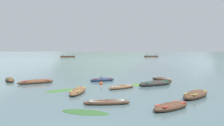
% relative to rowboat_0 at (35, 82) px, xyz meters
% --- Properties ---
extents(ground_plane, '(6000.00, 6000.00, 0.00)m').
position_rel_rowboat_0_xyz_m(ground_plane, '(6.42, 1482.16, -0.17)').
color(ground_plane, '#476066').
extents(mountain_2, '(1328.63, 1328.63, 449.36)m').
position_rel_rowboat_0_xyz_m(mountain_2, '(-213.03, 2464.97, 224.51)').
color(mountain_2, '#56665B').
rests_on(mountain_2, ground).
extents(mountain_3, '(1024.71, 1024.71, 329.47)m').
position_rel_rowboat_0_xyz_m(mountain_3, '(853.90, 2631.88, 164.56)').
color(mountain_3, slate).
rests_on(mountain_3, ground).
extents(rowboat_0, '(3.84, 3.05, 0.55)m').
position_rel_rowboat_0_xyz_m(rowboat_0, '(0.00, 0.00, 0.00)').
color(rowboat_0, brown).
rests_on(rowboat_0, ground).
extents(rowboat_1, '(1.41, 4.18, 0.54)m').
position_rel_rowboat_0_xyz_m(rowboat_1, '(5.42, -6.26, -0.00)').
color(rowboat_1, brown).
rests_on(rowboat_1, ground).
extents(rowboat_2, '(4.20, 3.24, 0.61)m').
position_rel_rowboat_0_xyz_m(rowboat_2, '(12.75, -1.48, 0.02)').
color(rowboat_2, '#2D2826').
rests_on(rowboat_2, ground).
extents(rowboat_3, '(2.39, 3.56, 0.49)m').
position_rel_rowboat_0_xyz_m(rowboat_3, '(14.24, 2.72, -0.02)').
color(rowboat_3, '#4C3323').
rests_on(rowboat_3, ground).
extents(rowboat_4, '(3.15, 2.18, 0.49)m').
position_rel_rowboat_0_xyz_m(rowboat_4, '(7.14, 2.19, -0.02)').
color(rowboat_4, navy).
rests_on(rowboat_4, ground).
extents(rowboat_6, '(3.24, 1.21, 0.39)m').
position_rel_rowboat_0_xyz_m(rowboat_6, '(7.95, -10.75, -0.05)').
color(rowboat_6, '#4C3323').
rests_on(rowboat_6, ground).
extents(rowboat_7, '(2.31, 3.29, 0.56)m').
position_rel_rowboat_0_xyz_m(rowboat_7, '(-3.64, 1.99, 0.00)').
color(rowboat_7, brown).
rests_on(rowboat_7, ground).
extents(rowboat_8, '(3.03, 2.84, 0.53)m').
position_rel_rowboat_0_xyz_m(rowboat_8, '(11.88, -12.18, -0.01)').
color(rowboat_8, '#4C3323').
rests_on(rowboat_8, ground).
extents(rowboat_9, '(3.34, 3.76, 0.67)m').
position_rel_rowboat_0_xyz_m(rowboat_9, '(14.67, -8.28, 0.04)').
color(rowboat_9, '#4C3323').
rests_on(rowboat_9, ground).
extents(rowboat_10, '(2.92, 2.63, 0.41)m').
position_rel_rowboat_0_xyz_m(rowboat_10, '(9.22, -3.67, -0.04)').
color(rowboat_10, brown).
rests_on(rowboat_10, ground).
extents(ferry_0, '(8.22, 4.78, 2.54)m').
position_rel_rowboat_0_xyz_m(ferry_0, '(31.17, 119.76, 0.27)').
color(ferry_0, brown).
rests_on(ferry_0, ground).
extents(ferry_1, '(8.43, 4.27, 2.54)m').
position_rel_rowboat_0_xyz_m(ferry_1, '(-16.46, 114.30, 0.27)').
color(ferry_1, brown).
rests_on(ferry_1, ground).
extents(mooring_buoy, '(0.37, 0.37, 1.02)m').
position_rel_rowboat_0_xyz_m(mooring_buoy, '(7.14, -0.58, -0.08)').
color(mooring_buoy, '#DB4C1E').
rests_on(mooring_buoy, ground).
extents(weed_patch_0, '(3.02, 3.00, 0.14)m').
position_rel_rowboat_0_xyz_m(weed_patch_0, '(3.67, -5.02, -0.17)').
color(weed_patch_0, '#38662D').
rests_on(weed_patch_0, ground).
extents(weed_patch_1, '(3.32, 3.39, 0.14)m').
position_rel_rowboat_0_xyz_m(weed_patch_1, '(11.15, -1.07, -0.17)').
color(weed_patch_1, '#477033').
rests_on(weed_patch_1, ground).
extents(weed_patch_4, '(3.20, 2.18, 0.14)m').
position_rel_rowboat_0_xyz_m(weed_patch_4, '(6.73, -12.99, -0.17)').
color(weed_patch_4, '#2D5628').
rests_on(weed_patch_4, ground).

